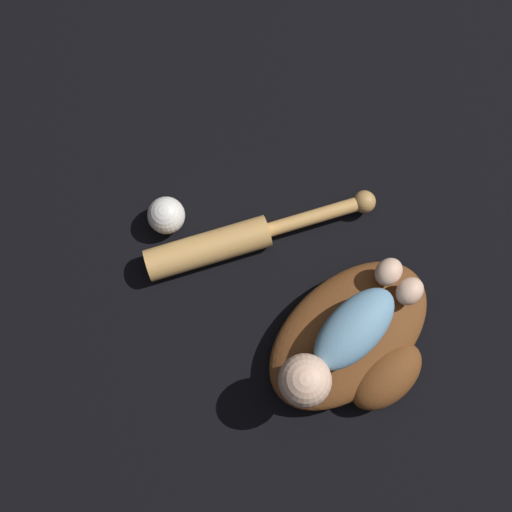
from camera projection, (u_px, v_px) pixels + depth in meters
ground_plane at (370, 324)px, 1.37m from camera, size 6.00×6.00×0.00m
baseball_glove at (355, 341)px, 1.33m from camera, size 0.36×0.27×0.08m
baby_figure at (342, 342)px, 1.25m from camera, size 0.33×0.13×0.09m
baseball_bat at (234, 240)px, 1.38m from camera, size 0.45×0.21×0.06m
baseball at (166, 215)px, 1.39m from camera, size 0.07×0.07×0.07m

